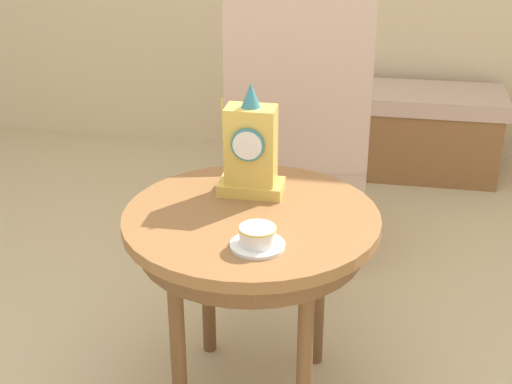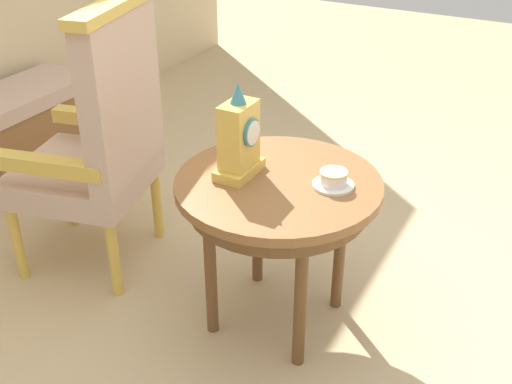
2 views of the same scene
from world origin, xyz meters
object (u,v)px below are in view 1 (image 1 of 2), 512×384
Objects in this scene: teacup_left at (257,238)px; side_table at (252,237)px; mantel_clock at (251,150)px; window_bench at (395,130)px; armchair at (292,126)px.

side_table is at bearing 104.83° from teacup_left.
window_bench is (0.43, 1.71, -0.53)m from mantel_clock.
window_bench is at bearing 77.66° from side_table.
armchair is (0.01, 0.80, 0.05)m from side_table.
mantel_clock is at bearing -104.21° from window_bench.
window_bench is (0.41, 1.85, -0.32)m from side_table.
side_table is at bearing -102.34° from window_bench.
mantel_clock is at bearing 101.51° from side_table.
teacup_left is at bearing -87.56° from armchair.
mantel_clock is at bearing 103.41° from teacup_left.
armchair reaches higher than teacup_left.
teacup_left is 0.99m from armchair.
armchair reaches higher than mantel_clock.
mantel_clock is 0.68m from armchair.
armchair is (-0.04, 0.99, -0.05)m from teacup_left.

